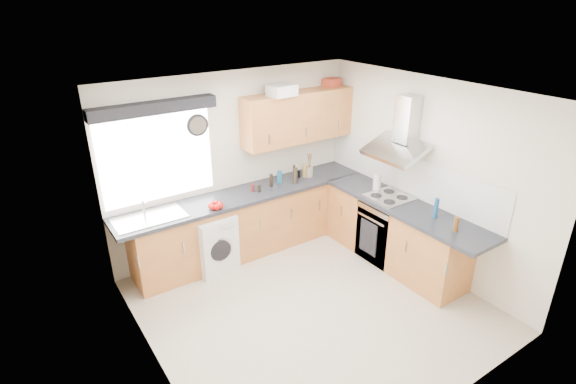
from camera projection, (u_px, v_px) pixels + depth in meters
ground_plane at (311, 305)px, 5.33m from camera, size 3.60×3.60×0.00m
ceiling at (316, 95)px, 4.31m from camera, size 3.60×3.60×0.02m
wall_back at (234, 163)px, 6.18m from camera, size 3.60×0.02×2.50m
wall_front at (454, 297)px, 3.46m from camera, size 3.60×0.02×2.50m
wall_left at (148, 263)px, 3.90m from camera, size 0.02×3.60×2.50m
wall_right at (425, 176)px, 5.74m from camera, size 0.02×3.60×2.50m
window at (158, 157)px, 5.51m from camera, size 1.40×0.02×1.10m
window_blind at (154, 108)px, 5.19m from camera, size 1.50×0.18×0.14m
splashback at (406, 174)px, 5.99m from camera, size 0.01×3.00×0.54m
base_cab_back at (241, 226)px, 6.24m from camera, size 3.00×0.58×0.86m
base_cab_corner at (330, 199)px, 7.06m from camera, size 0.60×0.60×0.86m
base_cab_right at (394, 233)px, 6.04m from camera, size 0.58×2.10×0.86m
worktop_back at (246, 195)px, 6.10m from camera, size 3.60×0.62×0.05m
worktop_right at (406, 207)px, 5.74m from camera, size 0.62×2.42×0.05m
sink at (149, 215)px, 5.39m from camera, size 0.84×0.46×0.10m
oven at (386, 230)px, 6.15m from camera, size 0.56×0.58×0.85m
hob_plate at (389, 197)px, 5.95m from camera, size 0.52×0.52×0.01m
extractor_hood at (401, 134)px, 5.66m from camera, size 0.52×0.78×0.66m
upper_cabinets at (298, 117)px, 6.31m from camera, size 1.70×0.35×0.70m
washing_machine at (212, 242)px, 5.92m from camera, size 0.59×0.58×0.78m
wall_clock at (198, 126)px, 5.64m from camera, size 0.28×0.04×0.28m
casserole at (282, 90)px, 5.88m from camera, size 0.37×0.28×0.15m
storage_box at (332, 82)px, 6.54m from camera, size 0.28×0.25×0.11m
utensil_pot at (309, 172)px, 6.60m from camera, size 0.13×0.13×0.15m
kitchen_roll at (377, 182)px, 6.14m from camera, size 0.12×0.12×0.23m
tomato_cluster at (216, 205)px, 5.65m from camera, size 0.21×0.21×0.08m
jar_0 at (280, 177)px, 6.38m from camera, size 0.07×0.07×0.18m
jar_1 at (294, 172)px, 6.53m from camera, size 0.04×0.04×0.21m
jar_2 at (298, 174)px, 6.58m from camera, size 0.07×0.07×0.11m
jar_3 at (259, 188)px, 6.11m from camera, size 0.05×0.05×0.10m
jar_4 at (252, 188)px, 6.13m from camera, size 0.06×0.06×0.10m
jar_5 at (305, 170)px, 6.57m from camera, size 0.06×0.06×0.21m
jar_6 at (271, 181)px, 6.25m from camera, size 0.05×0.05×0.19m
jar_7 at (295, 176)px, 6.36m from camera, size 0.06×0.06×0.23m
bottle_0 at (456, 224)px, 5.08m from camera, size 0.06×0.06×0.18m
bottle_1 at (436, 208)px, 5.37m from camera, size 0.05×0.05×0.26m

